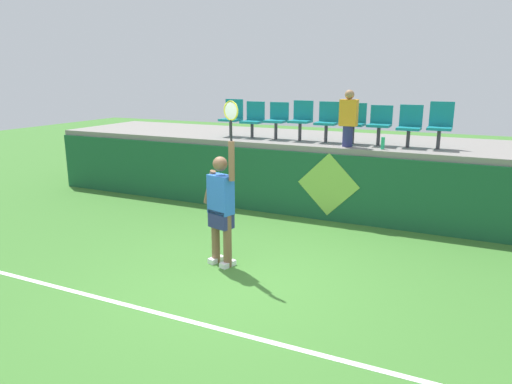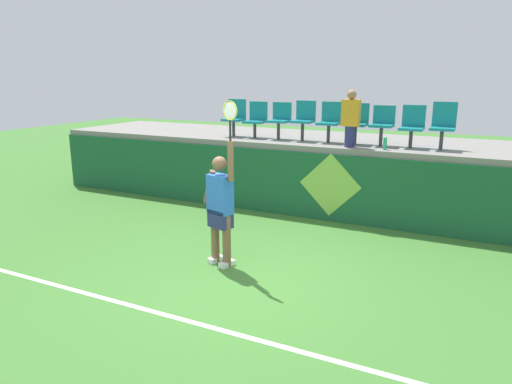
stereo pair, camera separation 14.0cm
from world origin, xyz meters
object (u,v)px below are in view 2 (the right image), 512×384
(stadium_chair_7, at_px, (412,124))
(tennis_ball, at_px, (228,261))
(tennis_player, at_px, (220,205))
(spectator_0, at_px, (351,118))
(stadium_chair_1, at_px, (256,118))
(stadium_chair_8, at_px, (443,124))
(water_bottle, at_px, (385,144))
(stadium_chair_2, at_px, (280,118))
(stadium_chair_3, at_px, (304,118))
(stadium_chair_5, at_px, (357,121))
(stadium_chair_6, at_px, (382,123))
(stadium_chair_4, at_px, (330,120))
(stadium_chair_0, at_px, (235,116))

(stadium_chair_7, bearing_deg, tennis_ball, -119.96)
(tennis_player, bearing_deg, spectator_0, 71.87)
(stadium_chair_1, height_order, stadium_chair_8, stadium_chair_8)
(tennis_ball, height_order, water_bottle, water_bottle)
(stadium_chair_2, distance_m, stadium_chair_3, 0.56)
(tennis_ball, xyz_separation_m, spectator_0, (0.99, 3.16, 2.02))
(stadium_chair_5, bearing_deg, stadium_chair_6, -0.45)
(tennis_ball, xyz_separation_m, stadium_chair_1, (-1.31, 3.63, 1.88))
(stadium_chair_4, bearing_deg, stadium_chair_6, -0.32)
(stadium_chair_2, xyz_separation_m, stadium_chair_3, (0.56, 0.00, 0.03))
(tennis_ball, bearing_deg, tennis_player, -130.00)
(stadium_chair_8, height_order, spectator_0, spectator_0)
(water_bottle, xyz_separation_m, stadium_chair_5, (-0.71, 0.54, 0.35))
(stadium_chair_5, relative_size, stadium_chair_8, 0.93)
(stadium_chair_1, relative_size, stadium_chair_7, 0.98)
(water_bottle, xyz_separation_m, stadium_chair_3, (-1.86, 0.54, 0.37))
(stadium_chair_1, height_order, stadium_chair_3, stadium_chair_3)
(stadium_chair_0, bearing_deg, tennis_player, -64.31)
(tennis_player, distance_m, stadium_chair_1, 4.03)
(water_bottle, relative_size, stadium_chair_7, 0.29)
(stadium_chair_8, bearing_deg, water_bottle, -150.41)
(stadium_chair_1, distance_m, stadium_chair_3, 1.15)
(stadium_chair_3, relative_size, stadium_chair_5, 1.03)
(stadium_chair_0, xyz_separation_m, stadium_chair_1, (0.55, -0.00, -0.03))
(water_bottle, distance_m, stadium_chair_6, 0.66)
(tennis_ball, height_order, stadium_chair_3, stadium_chair_3)
(water_bottle, xyz_separation_m, stadium_chair_1, (-3.01, 0.54, 0.32))
(stadium_chair_1, xyz_separation_m, stadium_chair_7, (3.40, 0.00, 0.01))
(water_bottle, distance_m, stadium_chair_2, 2.50)
(water_bottle, relative_size, spectator_0, 0.21)
(stadium_chair_2, bearing_deg, stadium_chair_7, 0.11)
(stadium_chair_3, distance_m, stadium_chair_6, 1.68)
(tennis_player, distance_m, stadium_chair_5, 3.99)
(stadium_chair_5, height_order, spectator_0, spectator_0)
(stadium_chair_2, bearing_deg, tennis_ball, -78.74)
(tennis_player, relative_size, spectator_0, 2.27)
(tennis_ball, distance_m, water_bottle, 3.86)
(stadium_chair_7, bearing_deg, stadium_chair_5, -179.83)
(stadium_chair_2, relative_size, stadium_chair_7, 0.98)
(spectator_0, bearing_deg, stadium_chair_2, 164.66)
(tennis_ball, height_order, stadium_chair_5, stadium_chair_5)
(spectator_0, bearing_deg, stadium_chair_4, 140.06)
(water_bottle, distance_m, stadium_chair_1, 3.07)
(tennis_player, height_order, stadium_chair_1, tennis_player)
(stadium_chair_5, distance_m, stadium_chair_6, 0.53)
(tennis_ball, bearing_deg, stadium_chair_3, 92.50)
(tennis_ball, bearing_deg, stadium_chair_6, 67.28)
(stadium_chair_0, distance_m, stadium_chair_4, 2.28)
(stadium_chair_5, xyz_separation_m, spectator_0, (0.00, -0.47, 0.11))
(tennis_ball, height_order, spectator_0, spectator_0)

